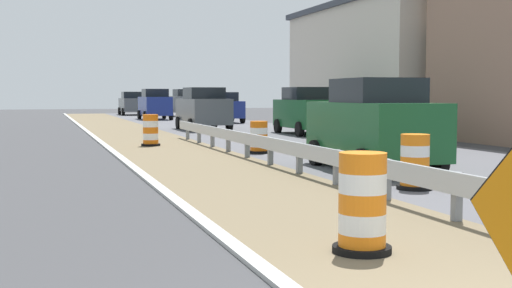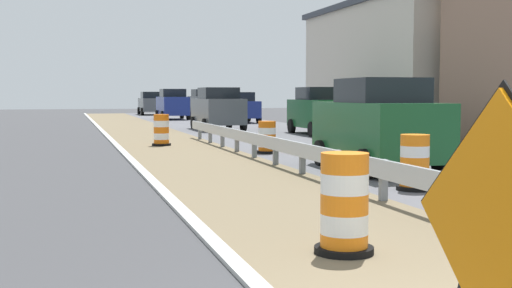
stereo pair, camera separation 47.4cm
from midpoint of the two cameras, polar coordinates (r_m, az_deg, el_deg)
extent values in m
cube|color=slate|center=(9.81, 17.46, -4.39)|extent=(0.12, 0.12, 0.70)
cube|color=slate|center=(11.52, 11.97, -3.02)|extent=(0.12, 0.12, 0.70)
cube|color=slate|center=(13.31, 7.93, -2.00)|extent=(0.12, 0.12, 0.70)
cube|color=slate|center=(15.15, 4.87, -1.21)|extent=(0.12, 0.12, 0.70)
cube|color=slate|center=(17.04, 2.48, -0.60)|extent=(0.12, 0.12, 0.70)
cube|color=slate|center=(18.94, 0.57, -0.11)|extent=(0.12, 0.12, 0.70)
cube|color=slate|center=(20.87, -0.99, 0.30)|extent=(0.12, 0.12, 0.70)
cube|color=slate|center=(22.81, -2.28, 0.63)|extent=(0.12, 0.12, 0.70)
cube|color=slate|center=(24.76, -3.38, 0.91)|extent=(0.12, 0.12, 0.70)
cube|color=slate|center=(26.71, -4.31, 1.15)|extent=(0.12, 0.12, 0.70)
cube|color=orange|center=(3.84, 23.26, -6.16)|extent=(0.10, 1.41, 1.41)
cube|color=black|center=(3.85, 23.46, -6.13)|extent=(0.08, 1.49, 1.49)
cylinder|color=orange|center=(7.70, 9.28, -8.37)|extent=(0.54, 0.54, 0.23)
cylinder|color=white|center=(7.66, 9.30, -6.71)|extent=(0.54, 0.54, 0.23)
cylinder|color=orange|center=(7.62, 9.32, -5.02)|extent=(0.54, 0.54, 0.23)
cylinder|color=white|center=(7.58, 9.34, -3.32)|extent=(0.54, 0.54, 0.23)
cylinder|color=orange|center=(7.56, 9.36, -1.61)|extent=(0.54, 0.54, 0.23)
cylinder|color=black|center=(7.72, 9.27, -8.91)|extent=(0.67, 0.67, 0.08)
cylinder|color=orange|center=(12.92, 14.37, -3.38)|extent=(0.54, 0.54, 0.21)
cylinder|color=white|center=(12.89, 14.39, -2.46)|extent=(0.54, 0.54, 0.21)
cylinder|color=orange|center=(12.87, 14.40, -1.53)|extent=(0.54, 0.54, 0.21)
cylinder|color=white|center=(12.85, 14.42, -0.60)|extent=(0.54, 0.54, 0.21)
cylinder|color=orange|center=(12.84, 14.44, 0.33)|extent=(0.54, 0.54, 0.21)
cylinder|color=black|center=(12.93, 14.36, -3.66)|extent=(0.67, 0.67, 0.08)
cylinder|color=orange|center=(20.31, 1.61, -0.53)|extent=(0.53, 0.53, 0.20)
cylinder|color=white|center=(20.30, 1.61, 0.03)|extent=(0.53, 0.53, 0.20)
cylinder|color=orange|center=(20.28, 1.62, 0.58)|extent=(0.53, 0.53, 0.20)
cylinder|color=white|center=(20.27, 1.62, 1.13)|extent=(0.53, 0.53, 0.20)
cylinder|color=orange|center=(20.26, 1.62, 1.68)|extent=(0.53, 0.53, 0.20)
cylinder|color=black|center=(20.32, 1.61, -0.69)|extent=(0.66, 0.66, 0.08)
cylinder|color=orange|center=(23.51, -7.49, 0.12)|extent=(0.53, 0.53, 0.22)
cylinder|color=white|center=(23.50, -7.50, 0.65)|extent=(0.53, 0.53, 0.22)
cylinder|color=orange|center=(23.49, -7.50, 1.19)|extent=(0.53, 0.53, 0.22)
cylinder|color=white|center=(23.48, -7.51, 1.72)|extent=(0.53, 0.53, 0.22)
cylinder|color=orange|center=(23.47, -7.51, 2.26)|extent=(0.53, 0.53, 0.22)
cylinder|color=black|center=(23.52, -7.49, -0.05)|extent=(0.66, 0.66, 0.08)
cube|color=#4C5156|center=(59.21, -8.67, 3.33)|extent=(1.92, 4.37, 1.13)
cube|color=black|center=(59.03, -8.66, 4.15)|extent=(1.72, 2.01, 0.56)
cylinder|color=black|center=(60.54, -9.73, 2.80)|extent=(0.22, 0.64, 0.64)
cylinder|color=black|center=(60.77, -7.94, 2.83)|extent=(0.22, 0.64, 0.64)
cylinder|color=black|center=(57.68, -9.43, 2.74)|extent=(0.22, 0.64, 0.64)
cylinder|color=black|center=(57.92, -7.56, 2.77)|extent=(0.22, 0.64, 0.64)
cube|color=#4C5156|center=(54.59, -4.19, 3.40)|extent=(2.02, 4.18, 1.32)
cube|color=black|center=(54.74, -4.24, 4.39)|extent=(1.75, 1.95, 0.56)
cylinder|color=black|center=(53.53, -2.87, 2.68)|extent=(0.24, 0.65, 0.64)
cylinder|color=black|center=(53.07, -4.81, 2.65)|extent=(0.24, 0.65, 0.64)
cylinder|color=black|center=(56.15, -3.60, 2.75)|extent=(0.24, 0.65, 0.64)
cylinder|color=black|center=(55.71, -5.46, 2.73)|extent=(0.24, 0.65, 0.64)
cube|color=#195128|center=(15.97, 11.19, 1.20)|extent=(1.92, 4.19, 1.28)
cube|color=black|center=(15.80, 11.50, 4.50)|extent=(1.68, 1.95, 0.56)
cylinder|color=black|center=(16.92, 6.38, -0.76)|extent=(0.24, 0.65, 0.64)
cylinder|color=black|center=(17.64, 11.90, -0.62)|extent=(0.24, 0.65, 0.64)
cylinder|color=black|center=(14.40, 10.24, -1.67)|extent=(0.24, 0.65, 0.64)
cylinder|color=black|center=(15.24, 16.45, -1.46)|extent=(0.24, 0.65, 0.64)
cube|color=#195128|center=(24.44, 11.43, 1.93)|extent=(1.96, 4.37, 1.03)
cube|color=black|center=(24.57, 11.27, 3.81)|extent=(1.73, 2.03, 0.56)
cylinder|color=black|center=(23.70, 15.06, 0.55)|extent=(0.23, 0.64, 0.64)
cylinder|color=black|center=(22.76, 11.04, 0.47)|extent=(0.23, 0.64, 0.64)
cylinder|color=black|center=(26.17, 11.74, 0.95)|extent=(0.23, 0.64, 0.64)
cylinder|color=black|center=(25.32, 8.00, 0.89)|extent=(0.23, 0.64, 0.64)
cube|color=navy|center=(48.14, -6.85, 3.25)|extent=(1.84, 4.02, 1.29)
cube|color=black|center=(47.98, -6.83, 4.35)|extent=(1.64, 1.85, 0.56)
cylinder|color=black|center=(49.32, -8.14, 2.51)|extent=(0.23, 0.64, 0.64)
cylinder|color=black|center=(49.61, -6.07, 2.54)|extent=(0.23, 0.64, 0.64)
cylinder|color=black|center=(46.71, -7.67, 2.42)|extent=(0.23, 0.64, 0.64)
cylinder|color=black|center=(47.02, -5.49, 2.45)|extent=(0.23, 0.64, 0.64)
cube|color=navy|center=(42.58, -1.06, 2.98)|extent=(1.87, 4.12, 1.05)
cube|color=black|center=(42.73, -1.11, 4.06)|extent=(1.64, 1.91, 0.56)
cylinder|color=black|center=(41.51, 0.56, 2.23)|extent=(0.23, 0.64, 0.64)
cylinder|color=black|center=(41.09, -1.82, 2.20)|extent=(0.23, 0.64, 0.64)
cylinder|color=black|center=(44.11, -0.35, 2.35)|extent=(0.23, 0.64, 0.64)
cylinder|color=black|center=(43.71, -2.60, 2.33)|extent=(0.23, 0.64, 0.64)
cube|color=#4C5156|center=(33.67, -2.89, 2.81)|extent=(1.95, 4.33, 1.25)
cube|color=black|center=(33.49, -2.82, 4.35)|extent=(1.73, 2.00, 0.56)
cylinder|color=black|center=(34.87, -4.95, 1.82)|extent=(0.23, 0.64, 0.64)
cylinder|color=black|center=(35.30, -1.93, 1.87)|extent=(0.23, 0.64, 0.64)
cylinder|color=black|center=(32.09, -3.93, 1.62)|extent=(0.23, 0.64, 0.64)
cylinder|color=black|center=(32.56, -0.66, 1.67)|extent=(0.23, 0.64, 0.64)
cube|color=#195128|center=(29.96, 5.95, 2.60)|extent=(1.88, 4.49, 1.23)
cube|color=black|center=(30.12, 5.84, 4.31)|extent=(1.63, 2.09, 0.56)
cylinder|color=black|center=(28.95, 8.57, 1.30)|extent=(0.24, 0.65, 0.64)
cylinder|color=black|center=(28.31, 5.30, 1.26)|extent=(0.24, 0.65, 0.64)
cylinder|color=black|center=(31.66, 6.51, 1.57)|extent=(0.24, 0.65, 0.64)
cylinder|color=black|center=(31.08, 3.49, 1.54)|extent=(0.24, 0.65, 0.64)
cube|color=beige|center=(36.40, 14.65, 6.19)|extent=(8.67, 12.86, 6.21)
cube|color=#3D424C|center=(36.66, 14.75, 11.28)|extent=(9.01, 13.37, 0.30)
cylinder|color=brown|center=(33.88, 15.07, 4.13)|extent=(0.36, 0.36, 3.60)
ellipsoid|color=#286028|center=(34.08, 15.19, 10.41)|extent=(4.82, 4.82, 4.34)
camera|label=1|loc=(0.24, -88.98, 0.08)|focal=46.92mm
camera|label=2|loc=(0.24, 91.02, -0.08)|focal=46.92mm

